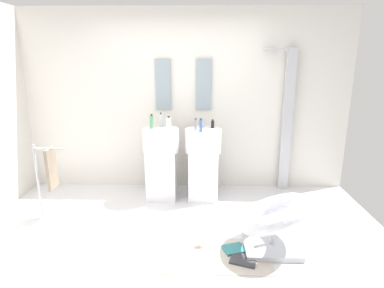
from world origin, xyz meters
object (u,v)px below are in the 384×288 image
pedestal_sink_right (203,161)px  shower_column (286,118)px  magazine_charcoal (243,260)px  pedestal_sink_left (161,161)px  towel_rack (49,170)px  coffee_mug (203,242)px  soap_bottle_blue (201,126)px  lounge_chair (273,218)px  soap_bottle_black (213,124)px  soap_bottle_green (152,122)px  soap_bottle_white (169,124)px  soap_bottle_grey (196,125)px  soap_bottle_clear (161,120)px  magazine_teal (234,249)px

pedestal_sink_right → shower_column: size_ratio=0.53×
magazine_charcoal → pedestal_sink_left: bearing=142.0°
pedestal_sink_left → towel_rack: bearing=-152.0°
coffee_mug → soap_bottle_blue: soap_bottle_blue is taller
lounge_chair → coffee_mug: 0.76m
magazine_charcoal → towel_rack: bearing=178.9°
magazine_charcoal → soap_bottle_black: 1.89m
pedestal_sink_left → soap_bottle_black: (0.70, 0.08, 0.50)m
soap_bottle_green → soap_bottle_black: size_ratio=1.64×
magazine_charcoal → coffee_mug: 0.46m
shower_column → soap_bottle_white: bearing=-165.3°
coffee_mug → soap_bottle_black: soap_bottle_black is taller
soap_bottle_white → soap_bottle_grey: bearing=-3.0°
coffee_mug → soap_bottle_black: bearing=84.3°
pedestal_sink_right → towel_rack: bearing=-160.0°
soap_bottle_white → soap_bottle_grey: 0.36m
soap_bottle_green → lounge_chair: bearing=-42.6°
magazine_charcoal → soap_bottle_grey: soap_bottle_grey is taller
towel_rack → soap_bottle_clear: 1.57m
lounge_chair → soap_bottle_black: soap_bottle_black is taller
coffee_mug → soap_bottle_white: soap_bottle_white is taller
lounge_chair → soap_bottle_green: 2.03m
pedestal_sink_left → towel_rack: 1.43m
pedestal_sink_left → soap_bottle_white: 0.55m
towel_rack → soap_bottle_blue: bearing=15.5°
magazine_charcoal → soap_bottle_clear: (-0.98, 1.66, 1.06)m
magazine_teal → soap_bottle_white: size_ratio=1.14×
lounge_chair → soap_bottle_clear: size_ratio=5.49×
soap_bottle_black → soap_bottle_clear: (-0.72, 0.09, 0.04)m
soap_bottle_green → soap_bottle_black: bearing=3.5°
soap_bottle_white → soap_bottle_grey: (0.35, -0.02, -0.01)m
coffee_mug → soap_bottle_grey: bearing=94.8°
magazine_teal → soap_bottle_black: 1.73m
towel_rack → magazine_teal: bearing=-16.6°
shower_column → towel_rack: bearing=-161.2°
soap_bottle_green → soap_bottle_grey: bearing=-11.3°
soap_bottle_clear → shower_column: bearing=6.1°
soap_bottle_blue → pedestal_sink_right: bearing=77.8°
shower_column → soap_bottle_white: size_ratio=10.75×
shower_column → soap_bottle_clear: size_ratio=10.58×
towel_rack → magazine_teal: 2.32m
shower_column → soap_bottle_grey: bearing=-160.8°
magazine_charcoal → soap_bottle_green: soap_bottle_green is taller
lounge_chair → soap_bottle_grey: size_ratio=6.34×
soap_bottle_blue → soap_bottle_black: 0.30m
soap_bottle_white → pedestal_sink_right: bearing=8.7°
coffee_mug → magazine_teal: bearing=-10.9°
lounge_chair → soap_bottle_green: bearing=137.4°
shower_column → magazine_teal: 2.17m
magazine_teal → coffee_mug: 0.33m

